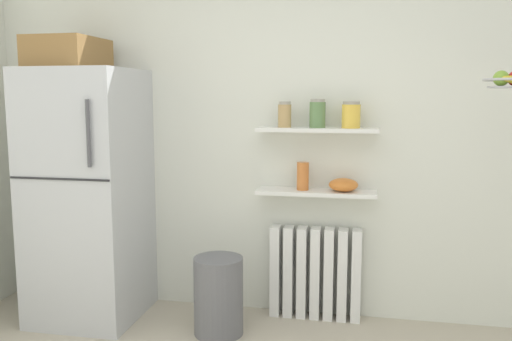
% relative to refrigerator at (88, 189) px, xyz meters
% --- Properties ---
extents(back_wall, '(7.04, 0.10, 2.60)m').
position_rel_refrigerator_xyz_m(back_wall, '(1.40, 0.39, 0.42)').
color(back_wall, silver).
rests_on(back_wall, ground_plane).
extents(refrigerator, '(0.68, 0.71, 1.88)m').
position_rel_refrigerator_xyz_m(refrigerator, '(0.00, 0.00, 0.00)').
color(refrigerator, '#B7BABF').
rests_on(refrigerator, ground_plane).
extents(radiator, '(0.61, 0.12, 0.63)m').
position_rel_refrigerator_xyz_m(radiator, '(1.51, 0.26, -0.57)').
color(radiator, white).
rests_on(radiator, ground_plane).
extents(wall_shelf_lower, '(0.78, 0.22, 0.02)m').
position_rel_refrigerator_xyz_m(wall_shelf_lower, '(1.51, 0.23, -0.01)').
color(wall_shelf_lower, white).
extents(wall_shelf_upper, '(0.78, 0.22, 0.02)m').
position_rel_refrigerator_xyz_m(wall_shelf_upper, '(1.51, 0.23, 0.40)').
color(wall_shelf_upper, white).
extents(storage_jar_0, '(0.09, 0.09, 0.17)m').
position_rel_refrigerator_xyz_m(storage_jar_0, '(1.30, 0.23, 0.50)').
color(storage_jar_0, tan).
rests_on(storage_jar_0, wall_shelf_upper).
extents(storage_jar_1, '(0.10, 0.10, 0.19)m').
position_rel_refrigerator_xyz_m(storage_jar_1, '(1.51, 0.23, 0.51)').
color(storage_jar_1, '#5B7F4C').
rests_on(storage_jar_1, wall_shelf_upper).
extents(storage_jar_2, '(0.12, 0.12, 0.17)m').
position_rel_refrigerator_xyz_m(storage_jar_2, '(1.73, 0.23, 0.50)').
color(storage_jar_2, yellow).
rests_on(storage_jar_2, wall_shelf_upper).
extents(vase, '(0.08, 0.08, 0.18)m').
position_rel_refrigerator_xyz_m(vase, '(1.42, 0.23, 0.09)').
color(vase, '#CC7033').
rests_on(vase, wall_shelf_lower).
extents(shelf_bowl, '(0.19, 0.19, 0.09)m').
position_rel_refrigerator_xyz_m(shelf_bowl, '(1.69, 0.23, 0.05)').
color(shelf_bowl, orange).
rests_on(shelf_bowl, wall_shelf_lower).
extents(trash_bin, '(0.31, 0.31, 0.50)m').
position_rel_refrigerator_xyz_m(trash_bin, '(0.94, -0.11, -0.64)').
color(trash_bin, slate).
rests_on(trash_bin, ground_plane).
extents(hanging_fruit_basket, '(0.27, 0.27, 0.10)m').
position_rel_refrigerator_xyz_m(hanging_fruit_basket, '(2.58, -0.09, 0.70)').
color(hanging_fruit_basket, '#B2B2B7').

